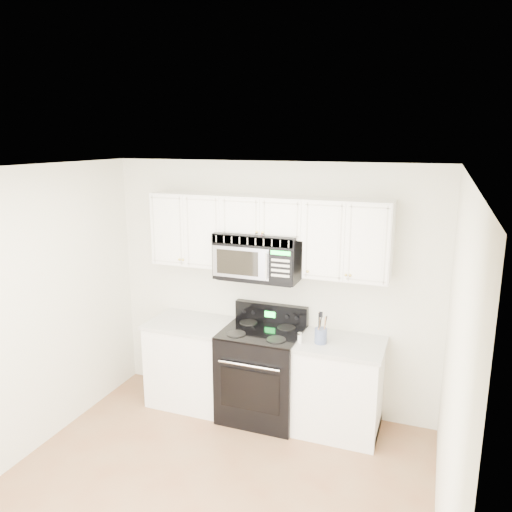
% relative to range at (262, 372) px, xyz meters
% --- Properties ---
extents(room, '(3.51, 3.51, 2.61)m').
position_rel_range_xyz_m(room, '(-0.02, -1.42, 0.82)').
color(room, '#8C704F').
rests_on(room, ground).
extents(base_cabinet_left, '(0.86, 0.65, 0.92)m').
position_rel_range_xyz_m(base_cabinet_left, '(-0.82, 0.02, -0.06)').
color(base_cabinet_left, white).
rests_on(base_cabinet_left, ground).
extents(base_cabinet_right, '(0.86, 0.65, 0.92)m').
position_rel_range_xyz_m(base_cabinet_right, '(0.78, 0.02, -0.06)').
color(base_cabinet_right, white).
rests_on(base_cabinet_right, ground).
extents(range, '(0.79, 0.72, 1.13)m').
position_rel_range_xyz_m(range, '(0.00, 0.00, 0.00)').
color(range, black).
rests_on(range, ground).
extents(upper_cabinets, '(2.44, 0.37, 0.75)m').
position_rel_range_xyz_m(upper_cabinets, '(-0.02, 0.17, 1.45)').
color(upper_cabinets, white).
rests_on(upper_cabinets, ground).
extents(microwave, '(0.84, 0.47, 0.46)m').
position_rel_range_xyz_m(microwave, '(-0.08, 0.12, 1.20)').
color(microwave, black).
rests_on(microwave, ground).
extents(utensil_crock, '(0.12, 0.12, 0.31)m').
position_rel_range_xyz_m(utensil_crock, '(0.62, -0.06, 0.52)').
color(utensil_crock, slate).
rests_on(utensil_crock, base_cabinet_right).
extents(shaker_salt, '(0.04, 0.04, 0.10)m').
position_rel_range_xyz_m(shaker_salt, '(0.43, -0.13, 0.49)').
color(shaker_salt, silver).
rests_on(shaker_salt, base_cabinet_right).
extents(shaker_pepper, '(0.04, 0.04, 0.10)m').
position_rel_range_xyz_m(shaker_pepper, '(0.59, -0.00, 0.49)').
color(shaker_pepper, silver).
rests_on(shaker_pepper, base_cabinet_right).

